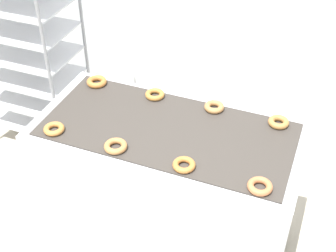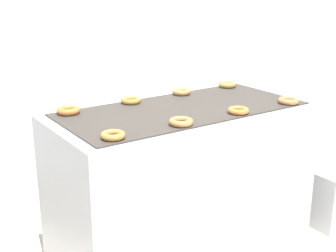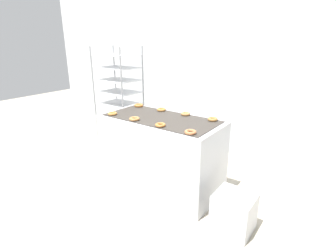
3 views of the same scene
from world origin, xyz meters
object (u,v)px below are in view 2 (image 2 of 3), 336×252
object	(u,v)px
fryer_machine	(182,183)
donut_near_midleft	(181,122)
donut_near_left	(113,135)
glaze_bin	(330,194)
donut_far_midright	(181,92)
donut_far_midleft	(131,100)
donut_far_left	(68,110)
donut_near_right	(289,101)
donut_near_midright	(238,110)
donut_far_right	(227,85)

from	to	relation	value
fryer_machine	donut_near_midleft	xyz separation A→B (m)	(-0.20, -0.26, 0.48)
fryer_machine	donut_near_left	world-z (taller)	donut_near_left
glaze_bin	donut_near_left	distance (m)	1.84
glaze_bin	donut_far_midright	size ratio (longest dim) A/B	3.40
donut_far_midleft	donut_near_left	bearing A→B (deg)	-127.14
donut_far_left	donut_near_midleft	bearing A→B (deg)	-52.81
donut_near_right	donut_far_midleft	world-z (taller)	same
donut_near_midright	donut_far_midleft	bearing A→B (deg)	125.97
donut_near_midright	donut_far_right	bearing A→B (deg)	54.31
donut_near_left	donut_near_midright	xyz separation A→B (m)	(0.77, -0.01, -0.00)
glaze_bin	donut_far_right	distance (m)	1.06
donut_far_right	donut_far_left	bearing A→B (deg)	-179.60
donut_near_left	donut_near_right	bearing A→B (deg)	-0.79
donut_near_right	donut_far_right	size ratio (longest dim) A/B	1.04
glaze_bin	donut_near_right	bearing A→B (deg)	-178.25
donut_near_midleft	donut_near_right	world-z (taller)	same
glaze_bin	donut_far_midright	bearing A→B (deg)	150.30
donut_near_left	donut_far_midright	world-z (taller)	donut_far_midright
donut_near_midright	donut_far_left	distance (m)	0.93
glaze_bin	donut_near_midright	bearing A→B (deg)	-179.51
donut_near_left	donut_near_midright	size ratio (longest dim) A/B	0.99
donut_far_midright	glaze_bin	bearing A→B (deg)	-29.70
donut_near_midright	donut_far_left	size ratio (longest dim) A/B	0.92
donut_near_midleft	donut_far_left	bearing A→B (deg)	127.19
donut_far_left	donut_far_right	xyz separation A→B (m)	(1.15, 0.01, -0.00)
donut_near_midleft	donut_near_midright	distance (m)	0.38
glaze_bin	donut_near_midright	distance (m)	1.18
fryer_machine	donut_far_right	bearing A→B (deg)	25.11
donut_near_midleft	fryer_machine	bearing A→B (deg)	52.55
donut_near_right	donut_far_left	world-z (taller)	donut_far_left
glaze_bin	donut_near_midright	xyz separation A→B (m)	(-0.91, -0.01, 0.75)
fryer_machine	donut_near_midleft	size ratio (longest dim) A/B	12.20
fryer_machine	donut_near_midleft	world-z (taller)	donut_near_midleft
fryer_machine	glaze_bin	xyz separation A→B (m)	(1.10, -0.25, -0.27)
donut_far_left	donut_far_midright	distance (m)	0.77
fryer_machine	donut_far_midright	bearing A→B (deg)	55.74
glaze_bin	donut_far_midleft	distance (m)	1.58
donut_near_right	donut_near_midleft	bearing A→B (deg)	179.26
donut_far_right	fryer_machine	bearing A→B (deg)	-154.89
donut_near_left	donut_near_midleft	size ratio (longest dim) A/B	0.93
donut_far_midright	donut_near_right	bearing A→B (deg)	-53.75
donut_far_midleft	donut_far_midright	size ratio (longest dim) A/B	1.01
donut_far_midright	donut_far_right	xyz separation A→B (m)	(0.38, -0.01, 0.00)
donut_near_midleft	donut_near_left	bearing A→B (deg)	179.10
donut_far_right	donut_near_right	bearing A→B (deg)	-88.47
donut_near_midright	donut_near_right	distance (m)	0.39
donut_far_midleft	donut_far_right	world-z (taller)	donut_far_right
donut_near_right	donut_far_midleft	bearing A→B (deg)	145.42
fryer_machine	donut_far_left	bearing A→B (deg)	156.36
donut_far_midright	donut_near_left	bearing A→B (deg)	-145.67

